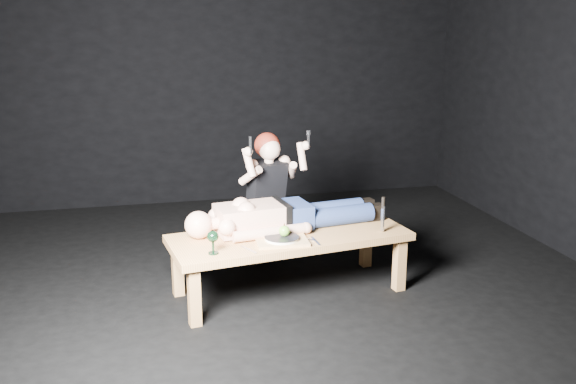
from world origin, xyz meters
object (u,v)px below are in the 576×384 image
Objects in this scene: table at (290,263)px; serving_tray at (282,241)px; carving_knife at (383,215)px; lying_man at (288,211)px; kneeling_woman at (263,197)px; goblet at (213,242)px.

serving_tray is at bearing -129.05° from table.
serving_tray is (-0.09, -0.16, 0.24)m from table.
serving_tray is 1.35× the size of carving_knife.
lying_man is at bearing 68.72° from serving_tray.
table is 4.83× the size of serving_tray.
carving_knife is at bearing -30.15° from lying_man.
lying_man is 0.49m from kneeling_woman.
lying_man is 1.43× the size of kneeling_woman.
goblet is (-0.51, -0.90, -0.04)m from kneeling_woman.
carving_knife is (0.76, 0.05, 0.12)m from serving_tray.
carving_knife is at bearing -60.54° from kneeling_woman.
kneeling_woman reaches higher than table.
table is 0.76m from carving_knife.
kneeling_woman reaches higher than carving_knife.
serving_tray is at bearing 13.00° from goblet.
kneeling_woman is at bearing 88.02° from table.
serving_tray is (-0.12, -0.31, -0.11)m from lying_man.
carving_knife reaches higher than table.
serving_tray reaches higher than table.
lying_man is 0.69m from carving_knife.
lying_man is 0.35m from serving_tray.
kneeling_woman is 7.13× the size of goblet.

